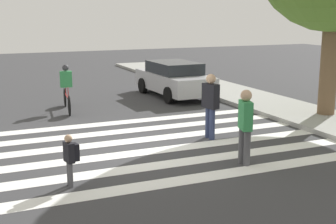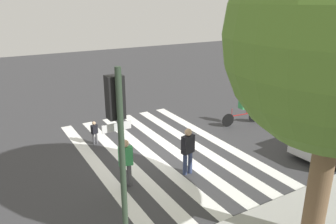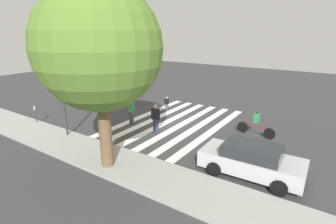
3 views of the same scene
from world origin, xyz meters
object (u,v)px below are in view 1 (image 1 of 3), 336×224
pedestrian_adult_blue_shirt (245,123)px  cyclist_far_lane (66,86)px  car_parked_silver_sedan (174,79)px  pedestrian_adult_yellow_jacket (210,102)px  pedestrian_adult_tall_backpack (70,156)px

pedestrian_adult_blue_shirt → cyclist_far_lane: 7.86m
pedestrian_adult_blue_shirt → car_parked_silver_sedan: (-8.57, 2.12, -0.23)m
car_parked_silver_sedan → pedestrian_adult_yellow_jacket: bearing=-17.1°
pedestrian_adult_yellow_jacket → pedestrian_adult_blue_shirt: pedestrian_adult_yellow_jacket is taller
pedestrian_adult_blue_shirt → car_parked_silver_sedan: 8.83m
pedestrian_adult_blue_shirt → car_parked_silver_sedan: pedestrian_adult_blue_shirt is taller
pedestrian_adult_tall_backpack → car_parked_silver_sedan: size_ratio=0.25×
pedestrian_adult_tall_backpack → pedestrian_adult_blue_shirt: (0.19, 3.89, 0.35)m
pedestrian_adult_tall_backpack → car_parked_silver_sedan: bearing=-45.6°
cyclist_far_lane → pedestrian_adult_blue_shirt: bearing=24.7°
pedestrian_adult_yellow_jacket → cyclist_far_lane: pedestrian_adult_yellow_jacket is taller
pedestrian_adult_yellow_jacket → cyclist_far_lane: size_ratio=0.78×
pedestrian_adult_tall_backpack → pedestrian_adult_blue_shirt: size_ratio=0.62×
pedestrian_adult_yellow_jacket → pedestrian_adult_tall_backpack: 4.73m
cyclist_far_lane → car_parked_silver_sedan: size_ratio=0.54×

